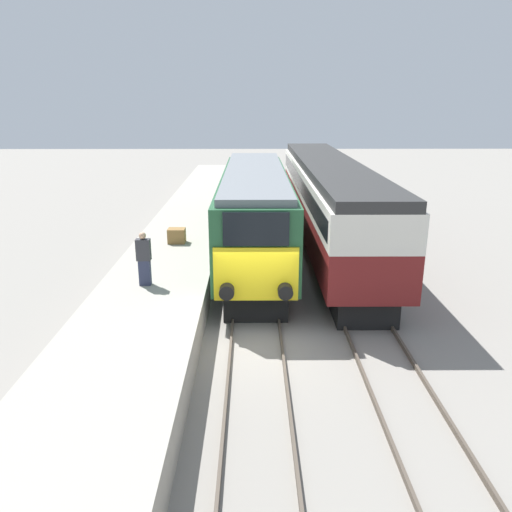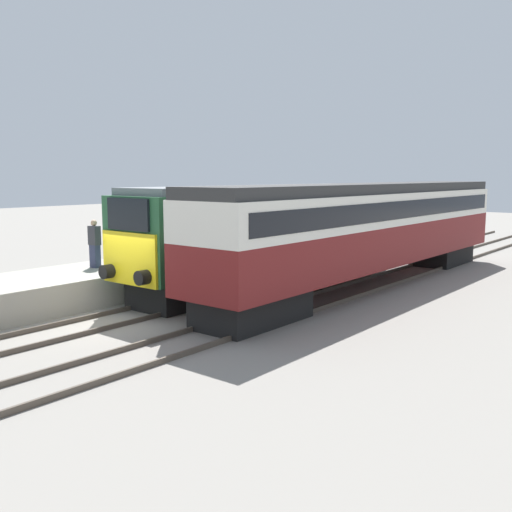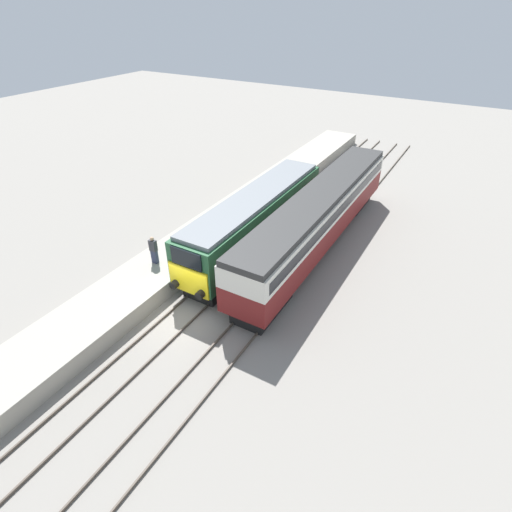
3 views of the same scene
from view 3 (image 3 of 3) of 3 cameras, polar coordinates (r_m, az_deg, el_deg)
ground_plane at (r=21.72m, az=-10.35°, el=-8.28°), size 120.00×120.00×0.00m
platform_left at (r=28.24m, az=-5.50°, el=4.05°), size 3.50×50.00×1.02m
rails_near_track at (r=24.78m, az=-3.13°, el=-1.62°), size 1.51×60.00×0.14m
rails_far_track at (r=23.41m, az=3.90°, el=-4.01°), size 1.50×60.00×0.14m
locomotive at (r=25.57m, az=-0.08°, el=5.22°), size 2.70×14.23×3.94m
passenger_carriage at (r=26.01m, az=9.01°, el=5.91°), size 2.75×19.19×4.02m
person_on_platform at (r=23.76m, az=-14.41°, el=0.84°), size 0.44×0.26×1.73m
luggage_crate at (r=27.03m, az=-6.82°, el=4.51°), size 0.70×0.56×0.60m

